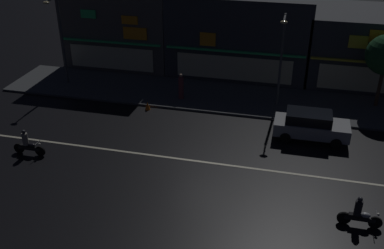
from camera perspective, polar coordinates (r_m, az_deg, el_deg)
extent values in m
plane|color=black|center=(24.13, 1.11, -4.79)|extent=(140.00, 140.00, 0.00)
cube|color=beige|center=(24.12, 1.11, -4.78)|extent=(30.65, 0.16, 0.01)
cube|color=#424447|center=(31.42, 4.50, 3.47)|extent=(32.26, 5.18, 0.14)
cube|color=#56514C|center=(38.54, -8.33, 14.36)|extent=(8.57, 7.74, 8.33)
cube|color=#33E572|center=(35.41, -10.50, 10.34)|extent=(8.14, 0.24, 0.12)
cube|color=orange|center=(34.32, -8.00, 13.11)|extent=(1.27, 0.08, 0.63)
cube|color=orange|center=(34.46, -7.31, 11.49)|extent=(1.87, 0.08, 0.93)
cube|color=#33E572|center=(35.58, -13.16, 13.63)|extent=(1.23, 0.08, 0.64)
cube|color=beige|center=(35.87, -10.28, 8.39)|extent=(6.86, 0.06, 1.80)
cube|color=#383A3F|center=(37.03, 6.58, 12.24)|extent=(10.71, 8.98, 6.25)
cube|color=#33E572|center=(32.81, 5.42, 9.27)|extent=(10.18, 0.24, 0.12)
cube|color=orange|center=(32.95, 2.03, 10.86)|extent=(1.17, 0.08, 0.98)
cube|color=beige|center=(33.30, 5.33, 7.18)|extent=(8.57, 0.06, 1.80)
cube|color=#383A3F|center=(36.34, 21.79, 9.27)|extent=(8.99, 6.96, 5.21)
cube|color=yellow|center=(32.96, 22.41, 7.34)|extent=(8.54, 0.24, 0.12)
cube|color=orange|center=(32.50, 23.11, 10.33)|extent=(1.55, 0.08, 0.84)
cube|color=yellow|center=(32.43, 20.54, 9.88)|extent=(1.25, 0.08, 0.87)
cube|color=beige|center=(33.45, 22.00, 5.30)|extent=(7.19, 0.06, 1.80)
cylinder|color=#47494C|center=(33.90, -16.26, 10.24)|extent=(0.16, 0.16, 6.43)
ellipsoid|color=#F9E099|center=(31.99, -18.21, 14.61)|extent=(0.44, 0.32, 0.20)
cylinder|color=#47494C|center=(29.44, 11.31, 7.93)|extent=(0.16, 0.16, 6.18)
cube|color=#47494C|center=(27.90, 11.80, 13.22)|extent=(0.10, 1.40, 0.10)
ellipsoid|color=#F9E099|center=(27.25, 11.70, 12.71)|extent=(0.44, 0.32, 0.20)
cylinder|color=brown|center=(30.74, -1.42, 4.74)|extent=(0.36, 0.36, 1.58)
sphere|color=tan|center=(30.40, -1.44, 6.31)|extent=(0.22, 0.22, 0.22)
cylinder|color=#473323|center=(31.97, 22.86, 4.32)|extent=(0.24, 0.24, 2.52)
cube|color=#9EA0A5|center=(26.92, 15.03, -0.41)|extent=(4.30, 1.78, 0.76)
cube|color=black|center=(26.60, 14.75, 0.93)|extent=(2.58, 1.57, 0.60)
cube|color=#F9F2CC|center=(27.60, 19.42, -0.13)|extent=(0.08, 0.20, 0.12)
cube|color=#F9F2CC|center=(26.53, 19.58, -1.32)|extent=(0.08, 0.20, 0.12)
cylinder|color=black|center=(27.99, 17.83, -0.57)|extent=(0.62, 0.20, 0.62)
cylinder|color=black|center=(26.43, 17.98, -2.36)|extent=(0.62, 0.20, 0.62)
cylinder|color=black|center=(27.85, 12.05, 0.07)|extent=(0.62, 0.20, 0.62)
cylinder|color=black|center=(26.28, 11.85, -1.69)|extent=(0.62, 0.20, 0.62)
cylinder|color=black|center=(21.20, 22.41, -11.54)|extent=(0.60, 0.08, 0.60)
cylinder|color=black|center=(20.98, 18.87, -11.26)|extent=(0.60, 0.10, 0.60)
cube|color=black|center=(21.02, 20.70, -11.20)|extent=(1.30, 0.14, 0.20)
ellipsoid|color=#B2B7BC|center=(20.92, 21.35, -10.77)|extent=(0.44, 0.26, 0.24)
cube|color=black|center=(20.90, 20.22, -10.83)|extent=(0.56, 0.22, 0.10)
cylinder|color=slate|center=(20.86, 22.55, -10.36)|extent=(0.03, 0.60, 0.03)
sphere|color=white|center=(20.94, 22.75, -10.59)|extent=(0.14, 0.14, 0.14)
cylinder|color=#232328|center=(20.67, 20.54, -9.97)|extent=(0.32, 0.32, 0.70)
sphere|color=#333338|center=(20.40, 20.75, -8.95)|extent=(0.22, 0.22, 0.22)
cylinder|color=black|center=(25.87, -18.88, -3.24)|extent=(0.60, 0.08, 0.60)
cylinder|color=black|center=(26.55, -21.28, -2.85)|extent=(0.60, 0.10, 0.60)
cube|color=black|center=(26.15, -20.13, -2.86)|extent=(1.30, 0.14, 0.20)
ellipsoid|color=black|center=(25.94, -19.84, -2.50)|extent=(0.44, 0.26, 0.24)
cube|color=black|center=(26.18, -20.55, -2.51)|extent=(0.56, 0.22, 0.10)
cylinder|color=slate|center=(25.62, -19.17, -2.17)|extent=(0.03, 0.60, 0.03)
sphere|color=white|center=(25.63, -18.96, -2.39)|extent=(0.14, 0.14, 0.14)
cylinder|color=gray|center=(25.97, -20.61, -1.77)|extent=(0.32, 0.32, 0.70)
sphere|color=#333338|center=(25.76, -20.78, -0.88)|extent=(0.22, 0.22, 0.22)
cone|color=orange|center=(29.78, -5.72, 2.41)|extent=(0.36, 0.36, 0.55)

